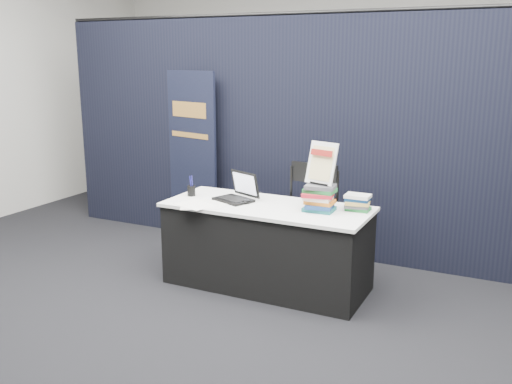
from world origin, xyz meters
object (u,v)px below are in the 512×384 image
at_px(laptop, 236,193).
at_px(book_stack_short, 358,203).
at_px(display_table, 267,246).
at_px(info_sign, 322,164).
at_px(pullup_banner, 191,165).
at_px(book_stack_tall, 319,198).
at_px(stacking_chair, 306,218).

xyz_separation_m(laptop, book_stack_short, (1.09, 0.13, 0.01)).
distance_m(display_table, info_sign, 0.91).
bearing_deg(pullup_banner, book_stack_tall, -13.63).
xyz_separation_m(display_table, stacking_chair, (0.25, 0.30, 0.21)).
height_order(book_stack_tall, pullup_banner, pullup_banner).
bearing_deg(display_table, info_sign, 5.43).
bearing_deg(book_stack_tall, book_stack_short, 29.16).
distance_m(info_sign, pullup_banner, 2.09).
relative_size(book_stack_tall, pullup_banner, 0.14).
bearing_deg(book_stack_tall, display_table, -178.24).
relative_size(display_table, stacking_chair, 1.70).
distance_m(display_table, book_stack_tall, 0.68).
distance_m(laptop, info_sign, 0.87).
height_order(laptop, book_stack_short, laptop).
height_order(display_table, book_stack_short, book_stack_short).
relative_size(book_stack_short, stacking_chair, 0.20).
bearing_deg(book_stack_short, book_stack_tall, -150.84).
relative_size(laptop, book_stack_short, 1.88).
height_order(book_stack_short, info_sign, info_sign).
height_order(book_stack_tall, info_sign, info_sign).
bearing_deg(pullup_banner, display_table, -21.39).
bearing_deg(book_stack_tall, stacking_chair, 128.25).
bearing_deg(laptop, book_stack_short, 28.30).
bearing_deg(laptop, display_table, 14.24).
relative_size(info_sign, stacking_chair, 0.34).
xyz_separation_m(laptop, pullup_banner, (-1.05, 0.91, 0.01)).
bearing_deg(info_sign, stacking_chair, 146.88).
height_order(laptop, stacking_chair, stacking_chair).
xyz_separation_m(display_table, laptop, (-0.33, 0.04, 0.43)).
height_order(laptop, book_stack_tall, laptop).
bearing_deg(info_sign, display_table, -159.08).
distance_m(book_stack_tall, pullup_banner, 2.08).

